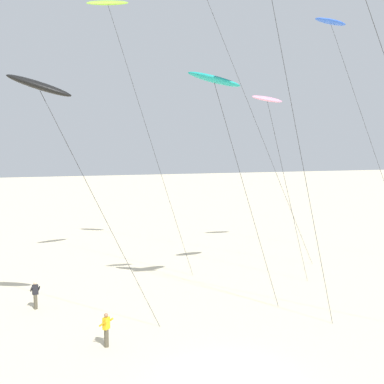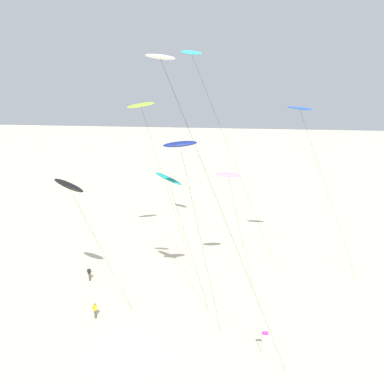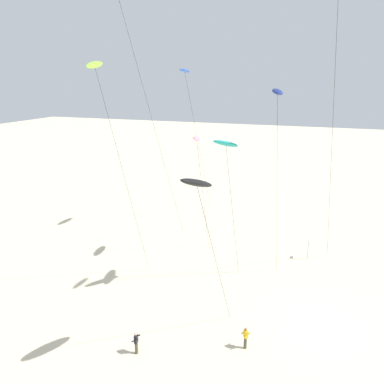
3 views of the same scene
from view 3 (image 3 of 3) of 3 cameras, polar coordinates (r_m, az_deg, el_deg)
ground_plane at (r=32.41m, az=18.70°, el=-18.64°), size 260.00×260.00×0.00m
kite_teal at (r=30.69m, az=5.13°, el=7.13°), size 5.49×2.04×13.92m
kite_blue at (r=45.08m, az=-1.07°, el=17.51°), size 9.00×1.61×19.41m
kite_lime at (r=29.78m, az=-14.29°, el=17.66°), size 7.43×1.60×19.71m
kite_black at (r=21.75m, az=0.77°, el=1.28°), size 7.50×1.69×13.26m
kite_cyan at (r=35.61m, az=-10.86°, el=26.46°), size 11.90×2.56×25.17m
kite_pink at (r=37.23m, az=0.71°, el=7.87°), size 4.49×1.42×13.02m
kite_navy at (r=31.23m, az=12.69°, el=14.26°), size 5.22×1.48×17.64m
kite_flyer_nearest at (r=28.72m, az=8.02°, el=-20.75°), size 0.73×0.73×1.67m
kite_flyer_middle at (r=28.32m, az=-8.36°, el=-21.39°), size 0.59×0.56×1.67m
marker_flag at (r=41.86m, az=17.03°, el=-7.74°), size 0.56×0.05×2.10m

